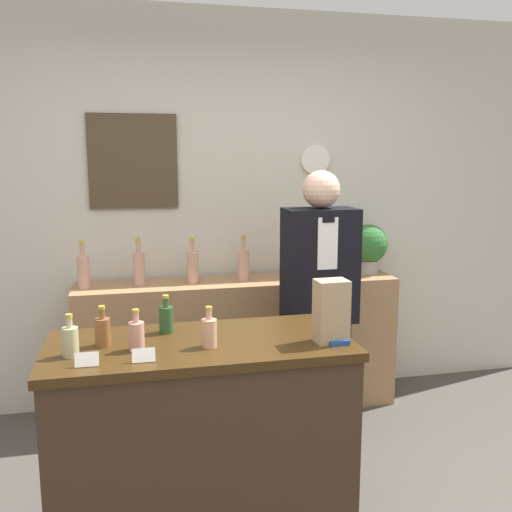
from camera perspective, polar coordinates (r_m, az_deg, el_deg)
The scene contains 20 objects.
back_wall at distance 3.99m, azimuth -4.62°, elevation 4.59°, with size 5.20×0.09×2.70m.
back_shelf at distance 3.95m, azimuth -1.73°, elevation -8.87°, with size 2.15×0.41×0.90m.
display_counter at distance 2.70m, azimuth -5.48°, elevation -17.88°, with size 1.32×0.61×0.93m.
shopkeeper at distance 3.41m, azimuth 6.29°, elevation -5.49°, with size 0.42×0.26×1.65m.
potted_plant at distance 4.11m, azimuth 11.10°, elevation 0.98°, with size 0.28×0.28×0.35m.
paper_bag at distance 2.48m, azimuth 7.53°, elevation -5.49°, with size 0.14×0.11×0.27m.
tape_dispenser at distance 2.49m, azimuth 8.29°, elevation -8.21°, with size 0.09×0.06×0.07m.
price_card_left at distance 2.31m, azimuth -16.56°, elevation -9.89°, with size 0.09×0.02×0.06m.
price_card_right at distance 2.30m, azimuth -11.18°, elevation -9.70°, with size 0.09×0.02×0.06m.
counter_bottle_0 at distance 2.42m, azimuth -18.08°, elevation -8.05°, with size 0.07×0.07×0.18m.
counter_bottle_1 at distance 2.51m, azimuth -15.08°, elevation -7.25°, with size 0.07×0.07×0.18m.
counter_bottle_2 at distance 2.43m, azimuth -11.86°, elevation -7.74°, with size 0.07×0.07×0.18m.
counter_bottle_3 at distance 2.64m, azimuth -8.97°, elevation -6.20°, with size 0.07×0.07×0.18m.
counter_bottle_4 at distance 2.43m, azimuth -4.71°, elevation -7.57°, with size 0.07×0.07×0.18m.
shelf_bottle_0 at distance 3.73m, azimuth -16.89°, elevation -1.42°, with size 0.07×0.07×0.30m.
shelf_bottle_1 at distance 3.75m, azimuth -11.63°, elevation -1.12°, with size 0.07×0.07×0.30m.
shelf_bottle_2 at distance 3.74m, azimuth -6.36°, elevation -1.00°, with size 0.07×0.07×0.30m.
shelf_bottle_3 at distance 3.81m, azimuth -1.26°, elevation -0.75°, with size 0.07×0.07×0.30m.
shelf_bottle_4 at distance 3.88m, azimuth 3.73°, elevation -0.56°, with size 0.07×0.07×0.30m.
shelf_bottle_5 at distance 4.01m, azimuth 8.35°, elevation -0.30°, with size 0.07×0.07×0.30m.
Camera 1 is at (-0.57, -1.93, 1.73)m, focal length 40.00 mm.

